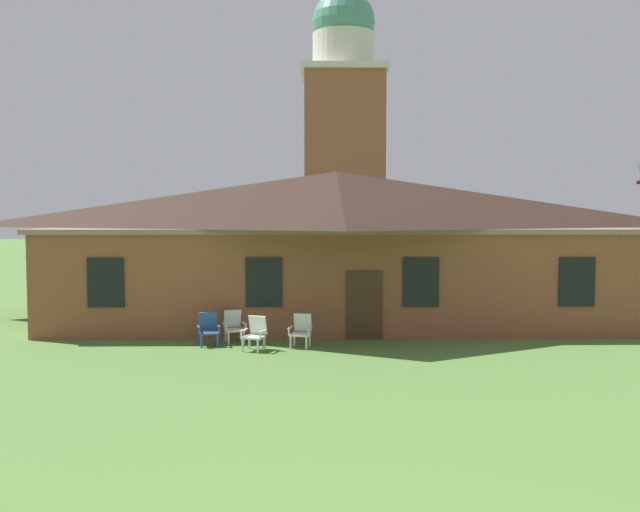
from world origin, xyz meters
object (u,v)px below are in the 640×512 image
(lawn_chair_near_door, at_px, (234,326))
(lawn_chair_by_porch, at_px, (208,328))
(lawn_chair_left_end, at_px, (255,333))
(lawn_chair_middle, at_px, (301,330))

(lawn_chair_near_door, bearing_deg, lawn_chair_by_porch, -145.82)
(lawn_chair_by_porch, relative_size, lawn_chair_left_end, 1.00)
(lawn_chair_by_porch, relative_size, lawn_chair_near_door, 1.00)
(lawn_chair_left_end, bearing_deg, lawn_chair_by_porch, 152.10)
(lawn_chair_by_porch, height_order, lawn_chair_left_end, same)
(lawn_chair_left_end, xyz_separation_m, lawn_chair_middle, (1.29, 0.44, 0.00))
(lawn_chair_left_end, height_order, lawn_chair_middle, same)
(lawn_chair_near_door, bearing_deg, lawn_chair_left_end, -58.90)
(lawn_chair_by_porch, relative_size, lawn_chair_middle, 1.00)
(lawn_chair_near_door, relative_size, lawn_chair_left_end, 1.00)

